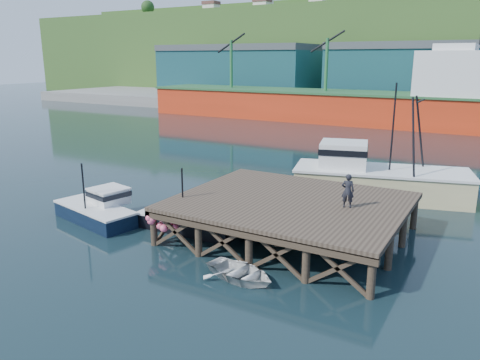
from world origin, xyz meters
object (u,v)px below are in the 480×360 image
Objects in this scene: boat_black at (192,217)px; dinghy at (240,272)px; boat_navy at (98,209)px; trawler at (377,174)px; dockworker at (348,191)px.

boat_black is 7.05m from dinghy.
boat_navy is 5.96m from boat_black.
dockworker is at bearing -99.48° from trawler.
boat_black is 0.49× the size of trawler.
boat_navy reaches higher than dinghy.
dockworker is at bearing 26.42° from boat_navy.
boat_black is at bearing -0.97° from dockworker.
dockworker reaches higher than boat_navy.
boat_navy is at bearing 89.20° from dinghy.
dinghy is at bearing -111.45° from trawler.
boat_navy is 1.82× the size of dinghy.
boat_navy is 14.80m from dockworker.
boat_navy is at bearing -149.08° from trawler.
boat_navy is 11.64m from dinghy.
dockworker reaches higher than boat_black.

